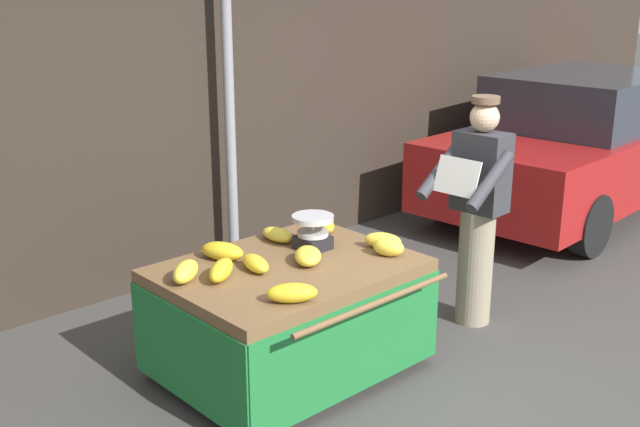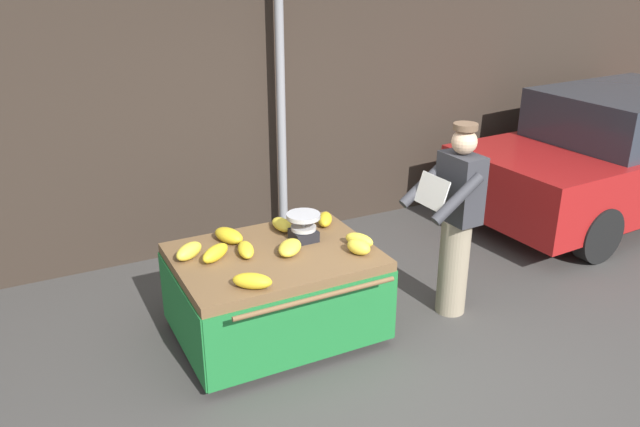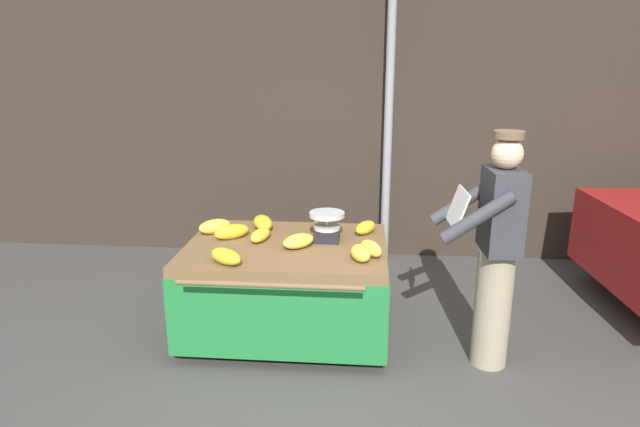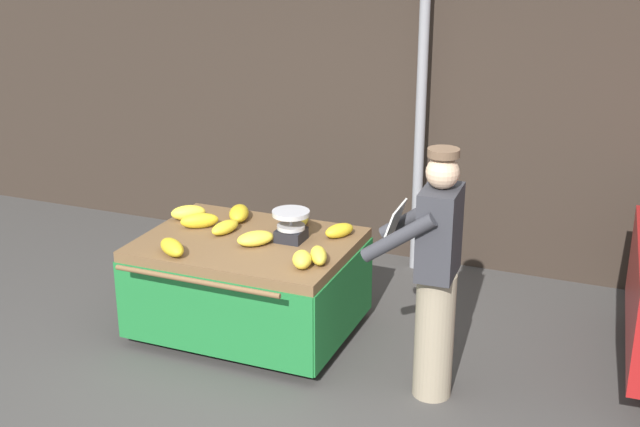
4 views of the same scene
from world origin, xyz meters
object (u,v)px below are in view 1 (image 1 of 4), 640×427
object	(u,v)px
banana_bunch_9	(222,251)
banana_bunch_6	(325,225)
banana_bunch_2	(256,263)
banana_bunch_4	(308,256)
banana_bunch_8	(292,293)
banana_bunch_3	(278,235)
street_pole	(228,83)
banana_bunch_5	(221,270)
banana_cart	(288,294)
weighing_scale	(313,232)
banana_bunch_1	(186,272)
banana_bunch_0	(383,241)
banana_bunch_7	(388,247)
parked_car	(578,144)
vendor_person	(477,211)

from	to	relation	value
banana_bunch_9	banana_bunch_6	bearing A→B (deg)	-2.72
banana_bunch_2	banana_bunch_4	bearing A→B (deg)	-21.79
banana_bunch_8	banana_bunch_3	bearing A→B (deg)	54.60
street_pole	banana_bunch_5	bearing A→B (deg)	-128.37
banana_cart	banana_bunch_4	world-z (taller)	banana_bunch_4
weighing_scale	banana_bunch_1	size ratio (longest dim) A/B	1.02
banana_bunch_2	banana_bunch_4	size ratio (longest dim) A/B	0.97
banana_cart	banana_bunch_0	xyz separation A→B (m)	(0.66, -0.21, 0.26)
street_pole	banana_bunch_5	size ratio (longest dim) A/B	11.29
banana_bunch_1	banana_bunch_4	distance (m)	0.79
banana_bunch_7	banana_cart	bearing A→B (deg)	151.07
banana_bunch_0	parked_car	distance (m)	4.12
banana_bunch_7	banana_bunch_8	size ratio (longest dim) A/B	0.72
banana_bunch_7	parked_car	bearing A→B (deg)	13.20
banana_bunch_0	banana_bunch_5	distance (m)	1.16
street_pole	banana_bunch_8	xyz separation A→B (m)	(-1.19, -2.17, -0.85)
banana_cart	street_pole	bearing A→B (deg)	64.07
banana_bunch_3	banana_bunch_6	size ratio (longest dim) A/B	1.10
banana_cart	weighing_scale	distance (m)	0.46
parked_car	banana_bunch_0	bearing A→B (deg)	-168.16
street_pole	parked_car	size ratio (longest dim) A/B	0.83
banana_bunch_0	banana_bunch_6	bearing A→B (deg)	94.87
banana_bunch_5	banana_bunch_7	distance (m)	1.12
banana_bunch_2	banana_bunch_3	bearing A→B (deg)	36.17
banana_bunch_8	weighing_scale	bearing A→B (deg)	40.13
banana_cart	banana_bunch_5	world-z (taller)	banana_bunch_5
banana_bunch_6	banana_bunch_7	world-z (taller)	banana_bunch_7
banana_bunch_2	banana_bunch_4	distance (m)	0.35
street_pole	banana_bunch_4	size ratio (longest dim) A/B	11.82
banana_bunch_5	banana_bunch_6	xyz separation A→B (m)	(1.07, 0.23, -0.01)
street_pole	banana_bunch_2	bearing A→B (deg)	-122.33
street_pole	banana_bunch_6	xyz separation A→B (m)	(-0.21, -1.40, -0.85)
street_pole	banana_bunch_2	xyz separation A→B (m)	(-1.05, -1.65, -0.85)
banana_cart	banana_bunch_8	world-z (taller)	banana_bunch_8
banana_bunch_5	banana_bunch_8	xyz separation A→B (m)	(0.09, -0.55, -0.00)
banana_bunch_0	parked_car	bearing A→B (deg)	11.84
banana_bunch_3	banana_bunch_9	bearing A→B (deg)	-175.66
banana_bunch_8	vendor_person	world-z (taller)	vendor_person
banana_bunch_0	weighing_scale	bearing A→B (deg)	138.11
street_pole	banana_bunch_1	xyz separation A→B (m)	(-1.46, -1.50, -0.84)
vendor_person	parked_car	world-z (taller)	vendor_person
banana_bunch_5	banana_bunch_4	bearing A→B (deg)	-15.65
banana_cart	vendor_person	size ratio (longest dim) A/B	0.93
banana_bunch_4	vendor_person	xyz separation A→B (m)	(1.42, -0.27, 0.06)
banana_bunch_1	banana_bunch_9	distance (m)	0.40
parked_car	banana_bunch_5	bearing A→B (deg)	-173.85
banana_bunch_6	banana_bunch_9	world-z (taller)	banana_bunch_9
banana_bunch_5	banana_bunch_7	world-z (taller)	same
weighing_scale	banana_bunch_1	world-z (taller)	weighing_scale
parked_car	banana_bunch_1	bearing A→B (deg)	-175.37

